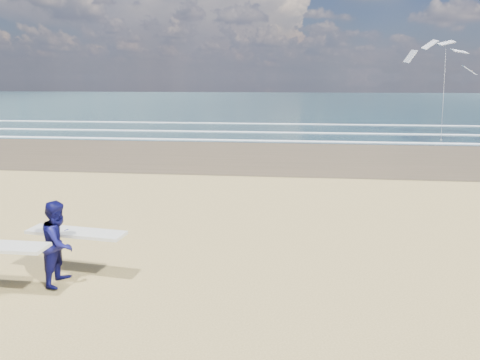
# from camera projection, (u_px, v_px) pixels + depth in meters

# --- Properties ---
(ocean) EXTENTS (220.00, 100.00, 0.02)m
(ocean) POSITION_uv_depth(u_px,v_px,m) (372.00, 102.00, 75.25)
(ocean) COLOR #1B353C
(ocean) RESTS_ON ground
(surfer_far) EXTENTS (2.25, 1.19, 1.81)m
(surfer_far) POSITION_uv_depth(u_px,v_px,m) (61.00, 242.00, 9.00)
(surfer_far) COLOR #0D0D49
(surfer_far) RESTS_ON ground
(kite_1) EXTENTS (5.31, 4.68, 7.85)m
(kite_1) POSITION_uv_depth(u_px,v_px,m) (444.00, 78.00, 31.06)
(kite_1) COLOR slate
(kite_1) RESTS_ON ground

